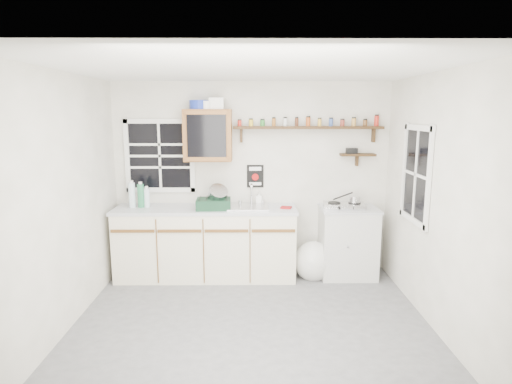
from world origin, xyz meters
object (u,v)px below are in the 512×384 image
right_cabinet (348,242)px  hotplate (344,205)px  spice_shelf (309,127)px  dish_rack (215,201)px  upper_cabinet (208,135)px  main_cabinet (206,242)px

right_cabinet → hotplate: 0.49m
right_cabinet → hotplate: (-0.07, -0.02, 0.49)m
spice_shelf → dish_rack: (-1.20, -0.28, -0.91)m
right_cabinet → upper_cabinet: (-1.80, 0.12, 1.37)m
main_cabinet → right_cabinet: (1.83, 0.03, -0.01)m
dish_rack → hotplate: size_ratio=0.80×
spice_shelf → dish_rack: bearing=-166.8°
upper_cabinet → spice_shelf: bearing=3.1°
right_cabinet → spice_shelf: size_ratio=0.48×
right_cabinet → spice_shelf: (-0.51, 0.19, 1.47)m
upper_cabinet → dish_rack: upper_cabinet is taller
upper_cabinet → spice_shelf: upper_cabinet is taller
spice_shelf → hotplate: 1.10m
upper_cabinet → dish_rack: (0.09, -0.21, -0.80)m
main_cabinet → right_cabinet: 1.84m
main_cabinet → dish_rack: (0.13, -0.07, 0.56)m
hotplate → spice_shelf: bearing=160.8°
main_cabinet → hotplate: size_ratio=4.24×
main_cabinet → dish_rack: dish_rack is taller
upper_cabinet → spice_shelf: size_ratio=0.34×
main_cabinet → dish_rack: bearing=-28.4°
right_cabinet → dish_rack: bearing=-176.9°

